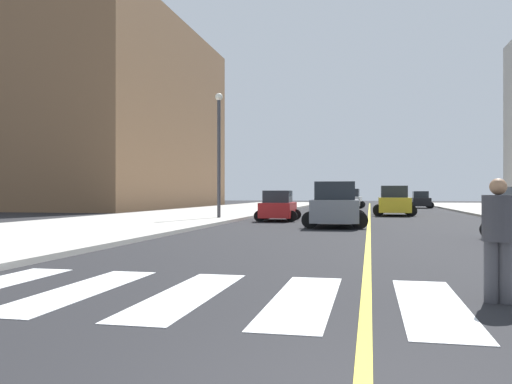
% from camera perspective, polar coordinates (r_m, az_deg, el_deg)
% --- Properties ---
extents(sidewalk_kerb_west, '(10.00, 120.00, 0.15)m').
position_cam_1_polar(sidewalk_kerb_west, '(26.81, -15.15, -3.32)').
color(sidewalk_kerb_west, '#B2ADA3').
rests_on(sidewalk_kerb_west, ground).
extents(crosswalk_paint, '(13.50, 4.00, 0.01)m').
position_cam_1_polar(crosswalk_paint, '(7.95, 11.69, -11.43)').
color(crosswalk_paint, silver).
rests_on(crosswalk_paint, ground).
extents(lane_divider_paint, '(0.16, 80.00, 0.01)m').
position_cam_1_polar(lane_divider_paint, '(43.83, 12.03, -2.17)').
color(lane_divider_paint, yellow).
rests_on(lane_divider_paint, ground).
extents(low_rise_brick_west, '(16.00, 32.00, 19.99)m').
position_cam_1_polar(low_rise_brick_west, '(61.55, -14.69, 7.74)').
color(low_rise_brick_west, brown).
rests_on(low_rise_brick_west, ground).
extents(car_white_nearest, '(2.94, 4.61, 2.03)m').
position_cam_1_polar(car_white_nearest, '(56.77, 10.12, -0.76)').
color(car_white_nearest, silver).
rests_on(car_white_nearest, ground).
extents(car_black_second, '(2.49, 3.99, 1.78)m').
position_cam_1_polar(car_black_second, '(59.05, 17.18, -0.84)').
color(car_black_second, black).
rests_on(car_black_second, ground).
extents(car_green_third, '(2.56, 4.03, 1.78)m').
position_cam_1_polar(car_green_third, '(46.97, 14.43, -1.03)').
color(car_green_third, '#236B42').
rests_on(car_green_third, ground).
extents(car_yellow_fourth, '(2.93, 4.68, 2.09)m').
position_cam_1_polar(car_yellow_fourth, '(38.68, 14.54, -1.00)').
color(car_yellow_fourth, gold).
rests_on(car_yellow_fourth, ground).
extents(car_red_fifth, '(2.49, 3.90, 1.72)m').
position_cam_1_polar(car_red_fifth, '(30.30, 2.39, -1.58)').
color(car_red_fifth, red).
rests_on(car_red_fifth, ground).
extents(car_gray_sixth, '(3.03, 4.75, 2.09)m').
position_cam_1_polar(car_gray_sixth, '(25.10, 8.48, -1.48)').
color(car_gray_sixth, slate).
rests_on(car_gray_sixth, ground).
extents(pedestrian_crossing, '(0.44, 0.44, 1.78)m').
position_cam_1_polar(pedestrian_crossing, '(8.35, 24.48, -4.14)').
color(pedestrian_crossing, '#38383D').
rests_on(pedestrian_crossing, ground).
extents(street_lamp, '(0.44, 0.44, 7.27)m').
position_cam_1_polar(street_lamp, '(31.29, -3.99, 5.15)').
color(street_lamp, '#38383D').
rests_on(street_lamp, sidewalk_kerb_west).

